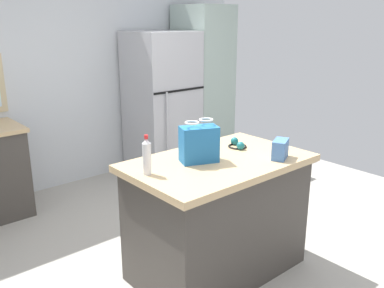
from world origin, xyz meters
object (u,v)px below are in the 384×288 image
kitchen_island (217,216)px  tall_cabinet (203,86)px  small_box (280,149)px  ear_defenders (237,144)px  shopping_bag (199,144)px  bottle (147,157)px  refrigerator (162,104)px

kitchen_island → tall_cabinet: 2.80m
small_box → ear_defenders: size_ratio=0.88×
tall_cabinet → kitchen_island: bearing=-129.6°
tall_cabinet → shopping_bag: tall_cabinet is taller
ear_defenders → bottle: bearing=-178.0°
refrigerator → shopping_bag: 2.38m
ear_defenders → shopping_bag: bearing=-172.5°
refrigerator → small_box: size_ratio=10.02×
bottle → ear_defenders: bearing=2.0°
shopping_bag → ear_defenders: (0.47, 0.06, -0.11)m
refrigerator → bottle: (-1.63, -2.02, 0.16)m
kitchen_island → small_box: 0.70m
refrigerator → ear_defenders: (-0.73, -1.99, 0.06)m
tall_cabinet → ear_defenders: size_ratio=10.40×
ear_defenders → refrigerator: bearing=69.9°
kitchen_island → ear_defenders: bearing=20.4°
refrigerator → small_box: refrigerator is taller
kitchen_island → ear_defenders: ear_defenders is taller
refrigerator → bottle: 2.60m
tall_cabinet → shopping_bag: 2.79m
kitchen_island → ear_defenders: size_ratio=6.74×
shopping_bag → bottle: bearing=175.9°
refrigerator → tall_cabinet: tall_cabinet is taller
kitchen_island → small_box: bearing=-37.0°
kitchen_island → small_box: (0.36, -0.27, 0.53)m
kitchen_island → small_box: size_ratio=7.64×
refrigerator → shopping_bag: bearing=-120.2°
tall_cabinet → small_box: 2.76m
bottle → tall_cabinet: bearing=41.0°
shopping_bag → bottle: size_ratio=1.13×
bottle → shopping_bag: bearing=-4.1°
kitchen_island → tall_cabinet: size_ratio=0.65×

